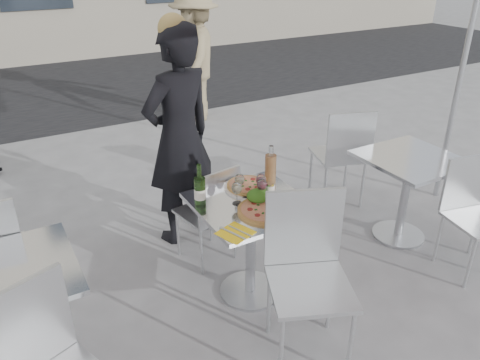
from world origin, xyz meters
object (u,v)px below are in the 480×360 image
chair_far (212,208)px  woman_diner (180,138)px  sugar_shaker (270,190)px  side_table_right (408,181)px  salad_plate (258,197)px  side_table_left (12,304)px  wineglass_white_a (237,189)px  pizza_far (248,186)px  wineglass_white_b (240,180)px  side_chair_rfar (344,150)px  wineglass_red_a (262,185)px  napkin_right (301,204)px  carafe (271,169)px  pizza_near (265,210)px  wine_bottle (200,190)px  wineglass_red_b (261,180)px  side_chair_rnear (472,206)px  main_table (251,229)px  chair_near (307,263)px  napkin_left (235,233)px  pedestrian_b (195,56)px

chair_far → woman_diner: 0.63m
chair_far → sugar_shaker: 0.60m
side_table_right → salad_plate: bearing=-179.5°
side_table_left → wineglass_white_a: bearing=1.4°
pizza_far → wineglass_white_b: wineglass_white_b is taller
side_chair_rfar → woman_diner: size_ratio=0.54×
side_table_left → wineglass_red_a: wineglass_red_a is taller
salad_plate → sugar_shaker: bearing=9.0°
pizza_far → salad_plate: bearing=-101.4°
pizza_far → napkin_right: size_ratio=1.58×
woman_diner → pizza_far: 0.80m
carafe → sugar_shaker: bearing=-123.6°
wineglass_white_b → pizza_near: bearing=-83.5°
woman_diner → wine_bottle: (-0.21, -0.83, -0.03)m
pizza_far → wineglass_red_b: size_ratio=2.12×
sugar_shaker → wineglass_white_b: wineglass_white_b is taller
woman_diner → pizza_near: woman_diner is taller
side_table_right → side_chair_rnear: bearing=-76.4°
main_table → woman_diner: size_ratio=0.42×
wine_bottle → wineglass_white_b: bearing=1.1°
chair_near → napkin_left: chair_near is taller
wine_bottle → chair_far: bearing=54.5°
side_chair_rfar → pizza_near: side_chair_rfar is taller
salad_plate → side_table_left: bearing=179.5°
pedestrian_b → side_chair_rnear: bearing=33.8°
wineglass_red_a → wineglass_red_b: size_ratio=1.00×
pizza_near → carafe: bearing=52.5°
wineglass_red_a → side_table_right: bearing=0.1°
wineglass_white_a → napkin_left: size_ratio=0.68×
side_table_right → woman_diner: (-1.60, 0.95, 0.36)m
napkin_left → chair_far: bearing=54.8°
carafe → wineglass_red_b: bearing=-143.7°
pizza_near → carafe: 0.41m
main_table → woman_diner: bearing=96.0°
chair_far → napkin_left: size_ratio=3.61×
pizza_far → wineglass_red_b: (0.03, -0.13, 0.09)m
main_table → wine_bottle: bearing=158.1°
chair_far → pedestrian_b: size_ratio=0.46×
side_chair_rfar → pizza_far: side_chair_rfar is taller
pizza_far → chair_far: bearing=118.2°
chair_near → pizza_far: bearing=109.9°
woman_diner → wineglass_white_b: 0.82m
side_table_right → side_table_left: bearing=180.0°
woman_diner → wineglass_white_a: bearing=74.2°
side_table_right → chair_near: size_ratio=0.73×
side_table_right → salad_plate: 1.48m
wine_bottle → wineglass_red_a: (0.39, -0.13, -0.00)m
pedestrian_b → carafe: size_ratio=6.18×
pizza_near → salad_plate: (0.03, 0.13, 0.03)m
wine_bottle → napkin_left: wine_bottle is taller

